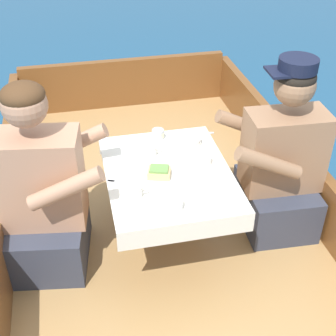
% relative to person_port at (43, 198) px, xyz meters
% --- Properties ---
extents(ground_plane, '(60.00, 60.00, 0.00)m').
position_rel_person_port_xyz_m(ground_plane, '(0.60, 0.13, -0.63)').
color(ground_plane, navy).
extents(boat_deck, '(1.72, 3.07, 0.25)m').
position_rel_person_port_xyz_m(boat_deck, '(0.60, 0.13, -0.51)').
color(boat_deck, '#A87F4C').
rests_on(boat_deck, ground_plane).
extents(gunwale_port, '(0.06, 3.07, 0.33)m').
position_rel_person_port_xyz_m(gunwale_port, '(-0.23, 0.13, -0.22)').
color(gunwale_port, brown).
rests_on(gunwale_port, boat_deck).
extents(gunwale_starboard, '(0.06, 3.07, 0.33)m').
position_rel_person_port_xyz_m(gunwale_starboard, '(1.43, 0.13, -0.22)').
color(gunwale_starboard, brown).
rests_on(gunwale_starboard, boat_deck).
extents(bow_coaming, '(1.60, 0.06, 0.38)m').
position_rel_person_port_xyz_m(bow_coaming, '(0.60, 1.64, -0.19)').
color(bow_coaming, brown).
rests_on(bow_coaming, boat_deck).
extents(cockpit_table, '(0.60, 0.78, 0.44)m').
position_rel_person_port_xyz_m(cockpit_table, '(0.60, 0.01, 0.01)').
color(cockpit_table, '#B2B2B7').
rests_on(cockpit_table, boat_deck).
extents(person_port, '(0.57, 0.51, 0.97)m').
position_rel_person_port_xyz_m(person_port, '(0.00, 0.00, 0.00)').
color(person_port, '#333847').
rests_on(person_port, boat_deck).
extents(person_starboard, '(0.54, 0.46, 0.96)m').
position_rel_person_port_xyz_m(person_starboard, '(1.20, 0.02, -0.00)').
color(person_starboard, '#333847').
rests_on(person_starboard, boat_deck).
extents(plate_sandwich, '(0.22, 0.22, 0.01)m').
position_rel_person_port_xyz_m(plate_sandwich, '(0.55, -0.03, 0.06)').
color(plate_sandwich, white).
rests_on(plate_sandwich, cockpit_table).
extents(plate_bread, '(0.20, 0.20, 0.01)m').
position_rel_person_port_xyz_m(plate_bread, '(0.76, -0.22, 0.06)').
color(plate_bread, white).
rests_on(plate_bread, cockpit_table).
extents(sandwich, '(0.13, 0.11, 0.05)m').
position_rel_person_port_xyz_m(sandwich, '(0.55, -0.03, 0.09)').
color(sandwich, tan).
rests_on(sandwich, plate_sandwich).
extents(bowl_port_near, '(0.15, 0.15, 0.04)m').
position_rel_person_port_xyz_m(bowl_port_near, '(0.53, -0.26, 0.08)').
color(bowl_port_near, white).
rests_on(bowl_port_near, cockpit_table).
extents(bowl_starboard_near, '(0.15, 0.15, 0.04)m').
position_rel_person_port_xyz_m(bowl_starboard_near, '(0.76, 0.05, 0.08)').
color(bowl_starboard_near, white).
rests_on(bowl_starboard_near, cockpit_table).
extents(bowl_center_far, '(0.15, 0.15, 0.04)m').
position_rel_person_port_xyz_m(bowl_center_far, '(0.76, 0.24, 0.08)').
color(bowl_center_far, white).
rests_on(bowl_center_far, cockpit_table).
extents(coffee_cup_port, '(0.10, 0.08, 0.05)m').
position_rel_person_port_xyz_m(coffee_cup_port, '(0.54, 0.17, 0.08)').
color(coffee_cup_port, white).
rests_on(coffee_cup_port, cockpit_table).
extents(coffee_cup_starboard, '(0.11, 0.08, 0.06)m').
position_rel_person_port_xyz_m(coffee_cup_starboard, '(0.41, -0.15, 0.09)').
color(coffee_cup_starboard, white).
rests_on(coffee_cup_starboard, cockpit_table).
extents(tin_can, '(0.07, 0.07, 0.05)m').
position_rel_person_port_xyz_m(tin_can, '(0.62, 0.32, 0.08)').
color(tin_can, silver).
rests_on(tin_can, cockpit_table).
extents(utensil_spoon_starboard, '(0.16, 0.07, 0.01)m').
position_rel_person_port_xyz_m(utensil_spoon_starboard, '(0.71, 0.17, 0.06)').
color(utensil_spoon_starboard, silver).
rests_on(utensil_spoon_starboard, cockpit_table).
extents(utensil_fork_port, '(0.17, 0.08, 0.00)m').
position_rel_person_port_xyz_m(utensil_fork_port, '(0.37, -0.04, 0.06)').
color(utensil_fork_port, silver).
rests_on(utensil_fork_port, cockpit_table).
extents(utensil_spoon_port, '(0.12, 0.14, 0.01)m').
position_rel_person_port_xyz_m(utensil_spoon_port, '(0.64, -0.28, 0.06)').
color(utensil_spoon_port, silver).
rests_on(utensil_spoon_port, cockpit_table).
extents(utensil_knife_port, '(0.16, 0.08, 0.00)m').
position_rel_person_port_xyz_m(utensil_knife_port, '(0.40, 0.34, 0.06)').
color(utensil_knife_port, silver).
rests_on(utensil_knife_port, cockpit_table).
extents(utensil_spoon_center, '(0.17, 0.05, 0.01)m').
position_rel_person_port_xyz_m(utensil_spoon_center, '(0.82, 0.33, 0.06)').
color(utensil_spoon_center, silver).
rests_on(utensil_spoon_center, cockpit_table).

